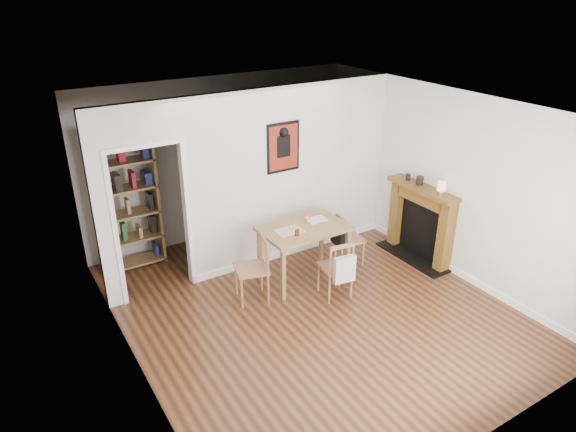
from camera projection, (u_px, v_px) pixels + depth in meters
ground at (311, 306)px, 6.72m from camera, size 5.20×5.20×0.00m
room_shell at (265, 181)px, 7.26m from camera, size 5.20×5.20×5.20m
dining_table at (304, 233)px, 7.06m from camera, size 1.19×0.76×0.81m
chair_left at (251, 269)px, 6.69m from camera, size 0.56×0.56×0.91m
chair_right at (349, 239)px, 7.58m from camera, size 0.51×0.46×0.79m
chair_front at (336, 267)px, 6.79m from camera, size 0.48×0.53×0.84m
bookshelf at (127, 201)px, 7.31m from camera, size 0.87×0.35×2.06m
fireplace at (421, 220)px, 7.69m from camera, size 0.45×1.25×1.16m
red_glass at (297, 233)px, 6.78m from camera, size 0.06×0.06×0.08m
orange_fruit at (307, 218)px, 7.20m from camera, size 0.07×0.07×0.07m
placemat at (290, 231)px, 6.91m from camera, size 0.39×0.30×0.00m
notebook at (316, 220)px, 7.22m from camera, size 0.28×0.21×0.01m
mantel_lamp at (442, 187)px, 7.10m from camera, size 0.12×0.12×0.20m
ceramic_jar_a at (420, 181)px, 7.49m from camera, size 0.11×0.11×0.13m
ceramic_jar_b at (408, 177)px, 7.68m from camera, size 0.07×0.07×0.09m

